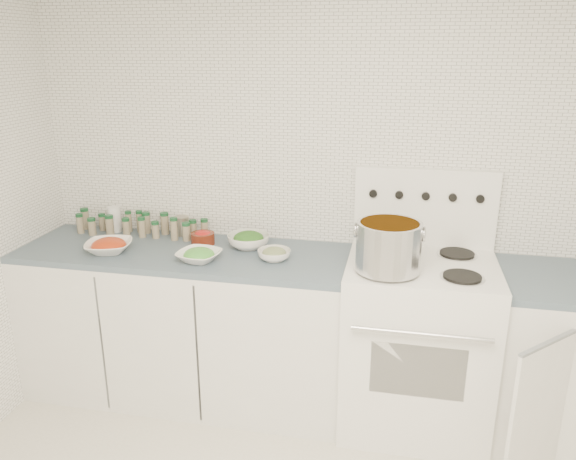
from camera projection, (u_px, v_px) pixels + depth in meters
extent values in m
cube|color=white|center=(339.00, 183.00, 3.16)|extent=(3.50, 0.02, 2.50)
cube|color=white|center=(188.00, 325.00, 3.28)|extent=(1.85, 0.62, 0.86)
cube|color=#485C6C|center=(183.00, 253.00, 3.14)|extent=(1.85, 0.62, 0.03)
cube|color=white|center=(416.00, 345.00, 3.00)|extent=(0.76, 0.65, 0.92)
cube|color=black|center=(417.00, 371.00, 2.70)|extent=(0.45, 0.01, 0.28)
cylinder|color=silver|center=(421.00, 334.00, 2.59)|extent=(0.65, 0.02, 0.02)
cube|color=white|center=(423.00, 264.00, 2.86)|extent=(0.76, 0.65, 0.01)
cube|color=white|center=(425.00, 207.00, 3.07)|extent=(0.76, 0.06, 0.43)
cylinder|color=silver|center=(386.00, 272.00, 2.74)|extent=(0.21, 0.21, 0.01)
cylinder|color=black|center=(386.00, 270.00, 2.74)|extent=(0.18, 0.18, 0.01)
cylinder|color=silver|center=(462.00, 277.00, 2.67)|extent=(0.21, 0.21, 0.01)
cylinder|color=black|center=(462.00, 276.00, 2.67)|extent=(0.18, 0.18, 0.01)
cylinder|color=silver|center=(388.00, 250.00, 3.04)|extent=(0.21, 0.21, 0.01)
cylinder|color=black|center=(388.00, 249.00, 3.04)|extent=(0.18, 0.18, 0.01)
cylinder|color=silver|center=(457.00, 254.00, 2.97)|extent=(0.21, 0.21, 0.01)
cylinder|color=black|center=(457.00, 253.00, 2.97)|extent=(0.18, 0.18, 0.01)
cylinder|color=black|center=(373.00, 193.00, 3.06)|extent=(0.04, 0.02, 0.04)
cylinder|color=black|center=(399.00, 195.00, 3.04)|extent=(0.04, 0.02, 0.04)
cylinder|color=black|center=(426.00, 196.00, 3.01)|extent=(0.04, 0.02, 0.04)
cylinder|color=black|center=(453.00, 197.00, 2.98)|extent=(0.04, 0.02, 0.04)
cylinder|color=black|center=(480.00, 199.00, 2.96)|extent=(0.04, 0.02, 0.04)
cube|color=white|center=(538.00, 412.00, 2.51)|extent=(0.29, 0.30, 0.70)
cylinder|color=silver|center=(388.00, 246.00, 2.70)|extent=(0.31, 0.31, 0.24)
cylinder|color=orange|center=(390.00, 226.00, 2.67)|extent=(0.28, 0.28, 0.03)
torus|color=silver|center=(355.00, 230.00, 2.71)|extent=(0.01, 0.08, 0.08)
torus|color=silver|center=(424.00, 234.00, 2.65)|extent=(0.01, 0.08, 0.08)
imported|color=white|center=(109.00, 247.00, 3.10)|extent=(0.31, 0.31, 0.06)
ellipsoid|color=red|center=(109.00, 245.00, 3.09)|extent=(0.18, 0.18, 0.08)
imported|color=white|center=(199.00, 256.00, 2.97)|extent=(0.26, 0.26, 0.05)
ellipsoid|color=#348D2E|center=(199.00, 254.00, 2.97)|extent=(0.16, 0.16, 0.07)
imported|color=white|center=(249.00, 241.00, 3.17)|extent=(0.29, 0.29, 0.07)
ellipsoid|color=#195117|center=(249.00, 238.00, 3.16)|extent=(0.17, 0.17, 0.08)
imported|color=white|center=(274.00, 255.00, 2.99)|extent=(0.23, 0.23, 0.06)
ellipsoid|color=#32481D|center=(274.00, 252.00, 2.98)|extent=(0.13, 0.13, 0.06)
cylinder|color=#5A1D0F|center=(203.00, 239.00, 3.22)|extent=(0.14, 0.14, 0.07)
ellipsoid|color=#AB0B1E|center=(203.00, 235.00, 3.22)|extent=(0.10, 0.10, 0.05)
cylinder|color=white|center=(115.00, 219.00, 3.43)|extent=(0.10, 0.10, 0.16)
cylinder|color=gray|center=(182.00, 226.00, 3.38)|extent=(0.11, 0.11, 0.11)
cylinder|color=gray|center=(85.00, 220.00, 3.49)|extent=(0.05, 0.05, 0.11)
cylinder|color=#144825|center=(84.00, 210.00, 3.47)|extent=(0.05, 0.05, 0.02)
cylinder|color=gray|center=(102.00, 223.00, 3.47)|extent=(0.04, 0.04, 0.09)
cylinder|color=#144825|center=(102.00, 215.00, 3.45)|extent=(0.04, 0.04, 0.02)
cylinder|color=gray|center=(129.00, 223.00, 3.44)|extent=(0.04, 0.04, 0.11)
cylinder|color=#144825|center=(128.00, 212.00, 3.42)|extent=(0.04, 0.04, 0.02)
cylinder|color=gray|center=(140.00, 223.00, 3.43)|extent=(0.04, 0.04, 0.12)
cylinder|color=#144825|center=(139.00, 212.00, 3.41)|extent=(0.04, 0.04, 0.02)
cylinder|color=gray|center=(147.00, 224.00, 3.41)|extent=(0.05, 0.05, 0.11)
cylinder|color=#144825|center=(146.00, 214.00, 3.39)|extent=(0.05, 0.05, 0.02)
cylinder|color=gray|center=(165.00, 225.00, 3.39)|extent=(0.05, 0.05, 0.12)
cylinder|color=#144825|center=(164.00, 214.00, 3.37)|extent=(0.05, 0.05, 0.02)
cylinder|color=gray|center=(205.00, 229.00, 3.34)|extent=(0.04, 0.04, 0.10)
cylinder|color=#144825|center=(204.00, 220.00, 3.32)|extent=(0.04, 0.04, 0.02)
cylinder|color=gray|center=(193.00, 230.00, 3.34)|extent=(0.04, 0.04, 0.09)
cylinder|color=#144825|center=(193.00, 221.00, 3.33)|extent=(0.05, 0.05, 0.02)
cylinder|color=gray|center=(80.00, 225.00, 3.41)|extent=(0.04, 0.04, 0.10)
cylinder|color=#144825|center=(79.00, 215.00, 3.39)|extent=(0.04, 0.04, 0.02)
cylinder|color=gray|center=(92.00, 228.00, 3.38)|extent=(0.05, 0.05, 0.09)
cylinder|color=#144825|center=(91.00, 219.00, 3.36)|extent=(0.05, 0.05, 0.02)
cylinder|color=gray|center=(110.00, 227.00, 3.36)|extent=(0.05, 0.05, 0.11)
cylinder|color=#144825|center=(109.00, 217.00, 3.34)|extent=(0.05, 0.05, 0.02)
cylinder|color=gray|center=(126.00, 229.00, 3.35)|extent=(0.04, 0.04, 0.10)
cylinder|color=#144825|center=(126.00, 220.00, 3.33)|extent=(0.04, 0.04, 0.02)
cylinder|color=gray|center=(142.00, 229.00, 3.34)|extent=(0.04, 0.04, 0.11)
cylinder|color=#144825|center=(141.00, 219.00, 3.32)|extent=(0.04, 0.04, 0.02)
cylinder|color=gray|center=(156.00, 231.00, 3.32)|extent=(0.04, 0.04, 0.09)
cylinder|color=#144825|center=(155.00, 223.00, 3.31)|extent=(0.04, 0.04, 0.02)
cylinder|color=gray|center=(174.00, 230.00, 3.28)|extent=(0.04, 0.04, 0.12)
cylinder|color=#144825|center=(173.00, 219.00, 3.26)|extent=(0.04, 0.04, 0.02)
cylinder|color=gray|center=(187.00, 233.00, 3.28)|extent=(0.05, 0.05, 0.09)
cylinder|color=#144825|center=(186.00, 224.00, 3.26)|extent=(0.05, 0.05, 0.02)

